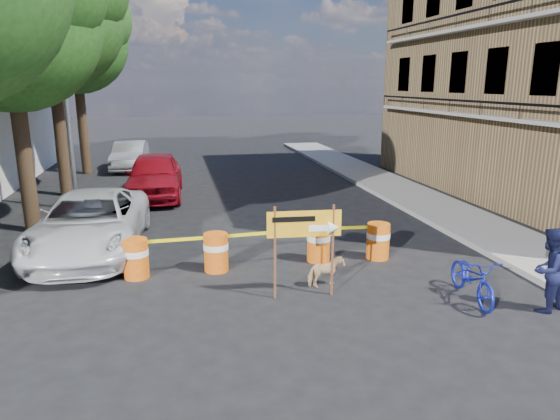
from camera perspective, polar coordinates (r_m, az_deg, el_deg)
name	(u,v)px	position (r m, az deg, el deg)	size (l,w,h in m)	color
ground	(321,312)	(9.77, 4.71, -11.59)	(120.00, 120.00, 0.00)	black
sidewalk_east	(450,214)	(17.38, 18.81, -0.41)	(2.40, 40.00, 0.15)	gray
tree_mid_a	(9,16)	(16.05, -28.56, 18.91)	(5.25, 5.00, 8.68)	#332316
tree_mid_b	(49,13)	(20.97, -24.86, 19.78)	(5.67, 5.40, 9.62)	#332316
tree_far	(76,39)	(25.82, -22.31, 17.62)	(5.04, 4.80, 8.84)	#332316
streetlamp	(66,79)	(18.21, -23.27, 13.54)	(1.25, 0.18, 8.00)	gray
barrel_far_left	(136,258)	(11.65, -16.17, -5.25)	(0.58, 0.58, 0.90)	#CB560B
barrel_mid_left	(216,251)	(11.69, -7.33, -4.71)	(0.58, 0.58, 0.90)	#CB560B
barrel_mid_right	(318,243)	(12.26, 4.42, -3.73)	(0.58, 0.58, 0.90)	#CB560B
barrel_far_right	(378,240)	(12.65, 11.15, -3.40)	(0.58, 0.58, 0.90)	#CB560B
detour_sign	(314,230)	(9.96, 3.93, -2.33)	(1.50, 0.30, 1.93)	#592D19
pedestrian	(548,270)	(10.79, 28.33, -6.04)	(0.80, 0.62, 1.65)	black
bicycle	(474,257)	(10.66, 21.34, -5.04)	(0.63, 0.95, 1.81)	#1521AF
dog	(326,272)	(10.81, 5.25, -7.07)	(0.36, 0.78, 0.66)	tan
suv_white	(90,223)	(13.69, -20.87, -1.45)	(2.53, 5.49, 1.53)	silver
sedan_red	(154,175)	(19.65, -14.16, 3.86)	(2.00, 4.98, 1.70)	maroon
sedan_silver	(130,155)	(26.57, -16.75, 6.00)	(1.49, 4.28, 1.41)	#A6A8AD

